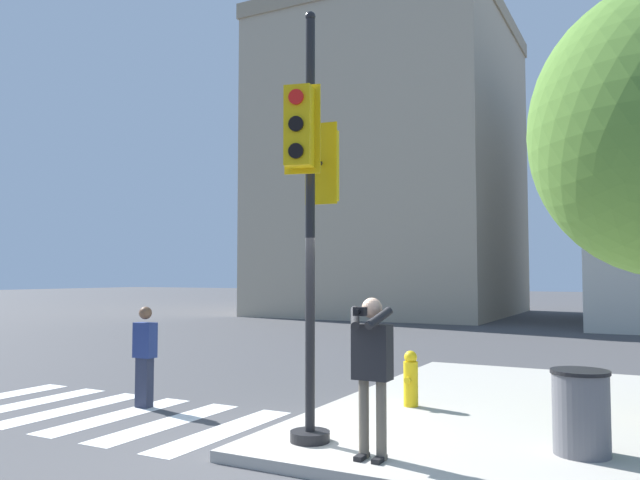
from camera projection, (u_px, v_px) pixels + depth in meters
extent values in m
plane|color=#424244|center=(273.00, 457.00, 7.06)|extent=(160.00, 160.00, 0.00)
cube|color=#ADA89E|center=(626.00, 421.00, 8.53)|extent=(8.00, 8.00, 0.13)
cube|color=silver|center=(224.00, 431.00, 8.24)|extent=(0.49, 2.69, 0.01)
cube|color=silver|center=(168.00, 423.00, 8.68)|extent=(0.49, 2.69, 0.01)
cube|color=silver|center=(118.00, 416.00, 9.13)|extent=(0.49, 2.69, 0.01)
cube|color=silver|center=(72.00, 409.00, 9.58)|extent=(0.49, 2.69, 0.01)
cube|color=silver|center=(30.00, 403.00, 10.03)|extent=(0.49, 2.69, 0.01)
cylinder|color=black|center=(310.00, 436.00, 7.23)|extent=(0.46, 0.46, 0.12)
cylinder|color=black|center=(310.00, 222.00, 7.37)|extent=(0.11, 0.11, 4.89)
sphere|color=black|center=(310.00, 17.00, 7.51)|extent=(0.13, 0.13, 0.13)
cylinder|color=black|center=(317.00, 162.00, 7.61)|extent=(0.08, 0.31, 0.05)
cube|color=#E5B70C|center=(325.00, 165.00, 7.87)|extent=(0.32, 0.27, 0.90)
cube|color=#E5B70C|center=(321.00, 163.00, 7.75)|extent=(0.42, 0.07, 1.02)
cylinder|color=red|center=(329.00, 144.00, 8.01)|extent=(0.17, 0.05, 0.17)
cylinder|color=black|center=(329.00, 167.00, 7.99)|extent=(0.17, 0.05, 0.17)
cylinder|color=black|center=(329.00, 190.00, 7.98)|extent=(0.17, 0.05, 0.17)
cylinder|color=black|center=(306.00, 132.00, 7.23)|extent=(0.12, 0.31, 0.05)
cube|color=#E5B70C|center=(299.00, 127.00, 6.96)|extent=(0.35, 0.31, 0.90)
cube|color=#E5B70C|center=(302.00, 129.00, 7.09)|extent=(0.41, 0.13, 1.02)
cylinder|color=red|center=(296.00, 97.00, 6.85)|extent=(0.17, 0.07, 0.17)
cylinder|color=black|center=(296.00, 124.00, 6.83)|extent=(0.17, 0.07, 0.17)
cylinder|color=black|center=(296.00, 151.00, 6.81)|extent=(0.17, 0.07, 0.17)
cube|color=black|center=(362.00, 457.00, 6.54)|extent=(0.09, 0.24, 0.05)
cube|color=black|center=(379.00, 459.00, 6.44)|extent=(0.09, 0.24, 0.05)
cylinder|color=#6B6051|center=(364.00, 418.00, 6.61)|extent=(0.11, 0.11, 0.82)
cylinder|color=#6B6051|center=(381.00, 420.00, 6.52)|extent=(0.11, 0.11, 0.82)
cube|color=#232326|center=(372.00, 352.00, 6.61)|extent=(0.40, 0.22, 0.58)
sphere|color=tan|center=(372.00, 308.00, 6.63)|extent=(0.22, 0.22, 0.22)
cube|color=black|center=(360.00, 311.00, 6.36)|extent=(0.12, 0.10, 0.09)
cylinder|color=black|center=(357.00, 312.00, 6.30)|extent=(0.06, 0.08, 0.06)
cylinder|color=#232326|center=(355.00, 317.00, 6.57)|extent=(0.23, 0.35, 0.23)
cylinder|color=#232326|center=(379.00, 318.00, 6.44)|extent=(0.23, 0.35, 0.23)
cube|color=#282D42|center=(144.00, 382.00, 9.73)|extent=(0.24, 0.16, 0.77)
cube|color=navy|center=(145.00, 340.00, 9.77)|extent=(0.34, 0.20, 0.55)
sphere|color=brown|center=(145.00, 313.00, 9.79)|extent=(0.20, 0.20, 0.20)
cylinder|color=yellow|center=(411.00, 384.00, 9.20)|extent=(0.21, 0.21, 0.65)
sphere|color=yellow|center=(411.00, 357.00, 9.22)|extent=(0.19, 0.19, 0.19)
cylinder|color=yellow|center=(408.00, 380.00, 9.08)|extent=(0.10, 0.06, 0.10)
cylinder|color=#5B5B60|center=(581.00, 414.00, 6.72)|extent=(0.59, 0.59, 0.86)
cylinder|color=black|center=(580.00, 372.00, 6.75)|extent=(0.62, 0.62, 0.04)
cube|color=tan|center=(395.00, 175.00, 34.49)|extent=(12.08, 12.74, 15.27)
cube|color=gray|center=(394.00, 33.00, 34.95)|extent=(12.28, 12.94, 0.80)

